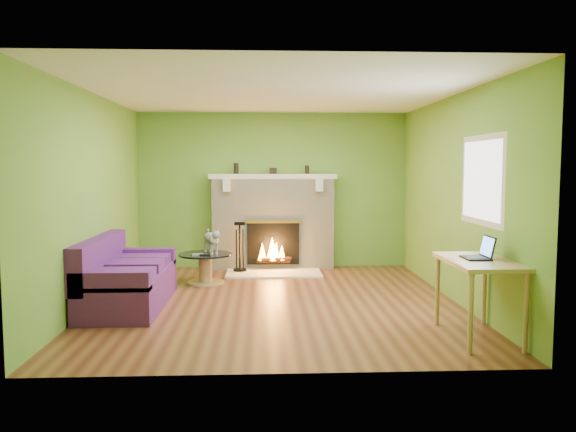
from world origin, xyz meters
The scene contains 22 objects.
floor centered at (0.00, 0.00, 0.00)m, with size 5.00×5.00×0.00m, color #582B19.
ceiling centered at (0.00, 0.00, 2.60)m, with size 5.00×5.00×0.00m, color white.
wall_back centered at (0.00, 2.50, 1.30)m, with size 5.00×5.00×0.00m, color #5D9230.
wall_front centered at (0.00, -2.50, 1.30)m, with size 5.00×5.00×0.00m, color #5D9230.
wall_left centered at (-2.25, 0.00, 1.30)m, with size 5.00×5.00×0.00m, color #5D9230.
wall_right centered at (2.25, 0.00, 1.30)m, with size 5.00×5.00×0.00m, color #5D9230.
window_frame centered at (2.24, -0.90, 1.55)m, with size 1.20×1.20×0.00m, color silver.
window_pane centered at (2.23, -0.90, 1.55)m, with size 1.06×1.06×0.00m, color white.
fireplace centered at (0.00, 2.32, 0.77)m, with size 2.10×0.46×1.58m.
hearth centered at (0.00, 1.80, 0.01)m, with size 1.50×0.75×0.03m, color beige.
mantel centered at (0.00, 2.30, 1.54)m, with size 2.10×0.28×0.08m, color silver.
sofa centered at (-1.86, -0.16, 0.33)m, with size 0.87×1.88×0.84m.
coffee_table centered at (-1.01, 1.15, 0.25)m, with size 0.78×0.78×0.44m.
desk centered at (1.95, -1.62, 0.69)m, with size 0.62×1.06×0.79m.
cat centered at (-0.93, 1.20, 0.62)m, with size 0.21×0.58×0.36m, color slate, non-canonical shape.
remote_silver centered at (-1.11, 1.03, 0.45)m, with size 0.17×0.04×0.02m, color gray.
remote_black centered at (-0.99, 0.97, 0.45)m, with size 0.16×0.04×0.02m, color black.
laptop centered at (1.93, -1.57, 0.90)m, with size 0.27×0.31×0.23m, color black, non-canonical shape.
fire_tools centered at (-0.54, 1.95, 0.43)m, with size 0.21×0.21×0.80m, color black, non-canonical shape.
mantel_vase_left centered at (-0.61, 2.33, 1.67)m, with size 0.08×0.08×0.18m, color black.
mantel_vase_right centered at (0.57, 2.33, 1.65)m, with size 0.07×0.07×0.14m, color black.
mantel_box centered at (0.00, 2.33, 1.63)m, with size 0.12×0.08×0.10m, color black.
Camera 1 is at (-0.18, -6.97, 1.69)m, focal length 35.00 mm.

